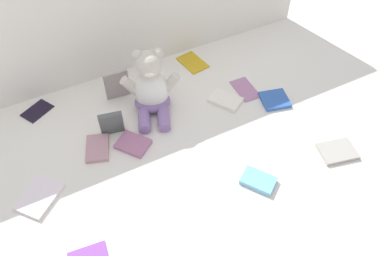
% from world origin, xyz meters
% --- Properties ---
extents(ground_plane, '(3.20, 3.20, 0.00)m').
position_xyz_m(ground_plane, '(0.00, 0.00, 0.00)').
color(ground_plane, silver).
extents(backdrop_drape, '(1.49, 0.03, 0.55)m').
position_xyz_m(backdrop_drape, '(0.00, 0.41, 0.28)').
color(backdrop_drape, white).
rests_on(backdrop_drape, ground_plane).
extents(teddy_bear, '(0.21, 0.22, 0.26)m').
position_xyz_m(teddy_bear, '(-0.06, 0.13, 0.10)').
color(teddy_bear, white).
rests_on(teddy_bear, ground_plane).
extents(book_case_0, '(0.11, 0.13, 0.01)m').
position_xyz_m(book_case_0, '(-0.30, 0.04, 0.01)').
color(book_case_0, '#B3808C').
rests_on(book_case_0, ground_plane).
extents(book_case_1, '(0.10, 0.14, 0.01)m').
position_xyz_m(book_case_1, '(0.19, 0.30, 0.00)').
color(book_case_1, gold).
rests_on(book_case_1, ground_plane).
extents(book_case_2, '(0.13, 0.14, 0.02)m').
position_xyz_m(book_case_2, '(0.20, 0.04, 0.01)').
color(book_case_2, white).
rests_on(book_case_2, ground_plane).
extents(book_case_3, '(0.12, 0.12, 0.02)m').
position_xyz_m(book_case_3, '(0.36, -0.04, 0.01)').
color(book_case_3, '#2F5BB1').
rests_on(book_case_3, ground_plane).
extents(book_case_4, '(0.09, 0.03, 0.12)m').
position_xyz_m(book_case_4, '(-0.15, 0.25, 0.06)').
color(book_case_4, '#9F928F').
rests_on(book_case_4, ground_plane).
extents(book_case_5, '(0.08, 0.13, 0.01)m').
position_xyz_m(book_case_5, '(0.30, 0.06, 0.00)').
color(book_case_5, '#A66E97').
rests_on(book_case_5, ground_plane).
extents(book_case_6, '(0.14, 0.11, 0.01)m').
position_xyz_m(book_case_6, '(0.41, -0.34, 0.01)').
color(book_case_6, '#A6A298').
rests_on(book_case_6, ground_plane).
extents(book_case_7, '(0.12, 0.12, 0.02)m').
position_xyz_m(book_case_7, '(0.10, -0.32, 0.01)').
color(book_case_7, '#71B7E0').
rests_on(book_case_7, ground_plane).
extents(book_case_9, '(0.13, 0.11, 0.01)m').
position_xyz_m(book_case_9, '(-0.45, 0.32, 0.00)').
color(book_case_9, black).
rests_on(book_case_9, ground_plane).
extents(book_case_10, '(0.08, 0.04, 0.10)m').
position_xyz_m(book_case_10, '(-0.23, 0.09, 0.05)').
color(book_case_10, '#505554').
rests_on(book_case_10, ground_plane).
extents(book_case_11, '(0.13, 0.13, 0.02)m').
position_xyz_m(book_case_11, '(-0.19, -0.00, 0.01)').
color(book_case_11, '#A7658A').
rests_on(book_case_11, ground_plane).
extents(book_case_12, '(0.16, 0.16, 0.01)m').
position_xyz_m(book_case_12, '(-0.52, -0.06, 0.01)').
color(book_case_12, white).
rests_on(book_case_12, ground_plane).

